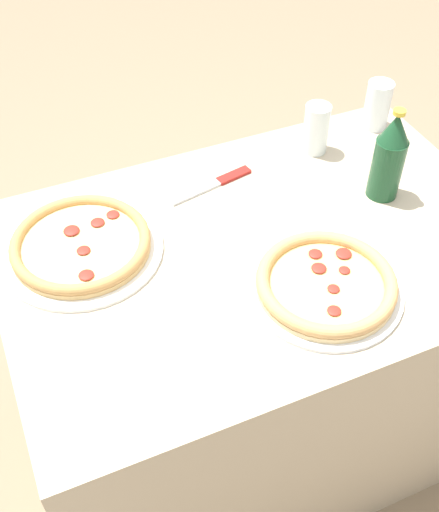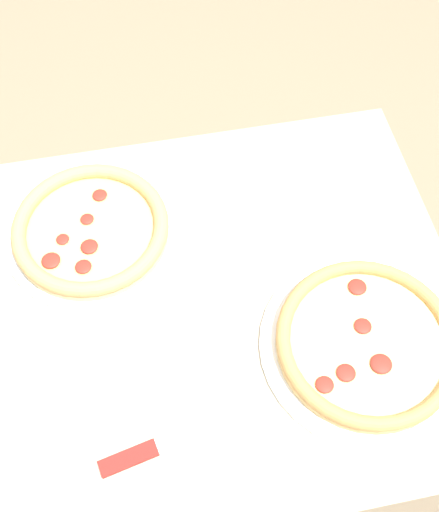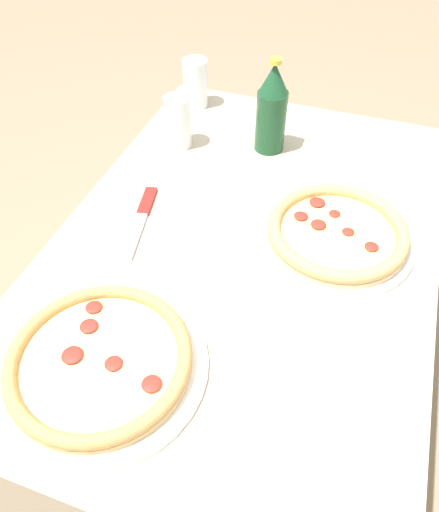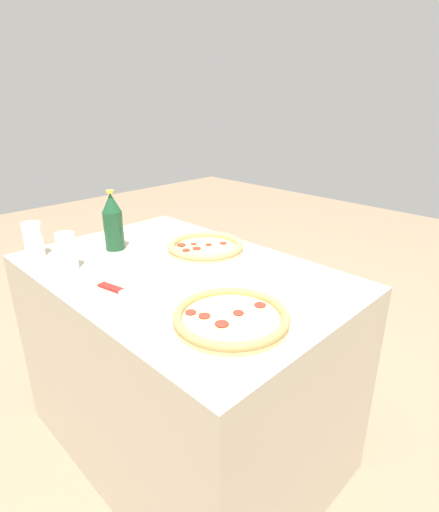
{
  "view_description": "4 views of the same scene",
  "coord_description": "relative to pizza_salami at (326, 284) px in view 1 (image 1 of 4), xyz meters",
  "views": [
    {
      "loc": [
        -0.47,
        -0.86,
        1.68
      ],
      "look_at": [
        -0.12,
        -0.04,
        0.79
      ],
      "focal_mm": 45.0,
      "sensor_mm": 36.0,
      "label": 1
    },
    {
      "loc": [
        -0.05,
        0.49,
        1.69
      ],
      "look_at": [
        -0.15,
        -0.03,
        0.82
      ],
      "focal_mm": 45.0,
      "sensor_mm": 36.0,
      "label": 2
    },
    {
      "loc": [
        -0.69,
        -0.19,
        1.42
      ],
      "look_at": [
        -0.14,
        0.01,
        0.81
      ],
      "focal_mm": 35.0,
      "sensor_mm": 36.0,
      "label": 3
    },
    {
      "loc": [
        -0.94,
        0.76,
        1.26
      ],
      "look_at": [
        -0.14,
        -0.04,
        0.81
      ],
      "focal_mm": 28.0,
      "sensor_mm": 36.0,
      "label": 4
    }
  ],
  "objects": [
    {
      "name": "knife",
      "position": [
        -0.07,
        0.39,
        -0.02
      ],
      "size": [
        0.22,
        0.07,
        0.01
      ],
      "color": "maroon",
      "rests_on": "table"
    },
    {
      "name": "ground_plane",
      "position": [
        -0.05,
        0.17,
        -0.75
      ],
      "size": [
        8.0,
        8.0,
        0.0
      ],
      "primitive_type": "plane",
      "color": "#847056"
    },
    {
      "name": "glass_lemonade",
      "position": [
        0.21,
        0.42,
        0.04
      ],
      "size": [
        0.06,
        0.06,
        0.12
      ],
      "color": "white",
      "rests_on": "table"
    },
    {
      "name": "table",
      "position": [
        -0.05,
        0.17,
        -0.39
      ],
      "size": [
        1.1,
        0.73,
        0.73
      ],
      "color": "#B7A88E",
      "rests_on": "ground_plane"
    },
    {
      "name": "pizza_salami",
      "position": [
        0.0,
        0.0,
        0.0
      ],
      "size": [
        0.31,
        0.31,
        0.04
      ],
      "color": "silver",
      "rests_on": "table"
    },
    {
      "name": "glass_orange_juice",
      "position": [
        0.4,
        0.45,
        0.04
      ],
      "size": [
        0.07,
        0.07,
        0.12
      ],
      "color": "white",
      "rests_on": "table"
    },
    {
      "name": "pizza_veggie",
      "position": [
        -0.41,
        0.3,
        -0.0
      ],
      "size": [
        0.34,
        0.34,
        0.04
      ],
      "color": "white",
      "rests_on": "table"
    },
    {
      "name": "beer_bottle",
      "position": [
        0.27,
        0.21,
        0.08
      ],
      "size": [
        0.07,
        0.07,
        0.22
      ],
      "color": "#194728",
      "rests_on": "table"
    }
  ]
}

